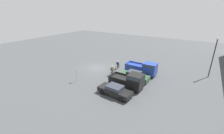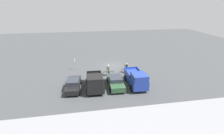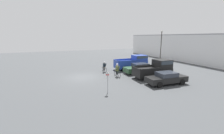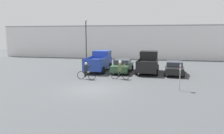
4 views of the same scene
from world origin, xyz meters
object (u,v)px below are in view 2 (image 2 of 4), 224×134
at_px(pickup_truck_1, 95,82).
at_px(sedan_0, 115,82).
at_px(cyclist_1, 127,68).
at_px(pickup_truck_0, 136,78).
at_px(cyclist_0, 108,70).
at_px(fire_lane_sign, 75,63).
at_px(sedan_1, 73,84).

bearing_deg(pickup_truck_1, sedan_0, -169.92).
bearing_deg(cyclist_1, pickup_truck_0, 90.47).
bearing_deg(cyclist_0, cyclist_1, -167.52).
height_order(pickup_truck_0, pickup_truck_1, pickup_truck_1).
bearing_deg(cyclist_0, fire_lane_sign, -33.56).
bearing_deg(fire_lane_sign, sedan_1, 88.88).
height_order(sedan_1, cyclist_0, cyclist_0).
xyz_separation_m(pickup_truck_0, fire_lane_sign, (8.25, -7.74, 0.09)).
relative_size(sedan_1, cyclist_0, 2.65).
distance_m(pickup_truck_0, cyclist_0, 5.40).
height_order(pickup_truck_1, cyclist_1, pickup_truck_1).
xyz_separation_m(pickup_truck_0, sedan_1, (8.39, -0.69, -0.47)).
bearing_deg(fire_lane_sign, sedan_0, 126.81).
height_order(pickup_truck_0, cyclist_1, pickup_truck_0).
relative_size(pickup_truck_0, sedan_1, 1.12).
bearing_deg(cyclist_1, cyclist_0, 12.48).
relative_size(sedan_0, fire_lane_sign, 2.33).
height_order(pickup_truck_0, sedan_1, pickup_truck_0).
relative_size(pickup_truck_1, fire_lane_sign, 2.41).
bearing_deg(pickup_truck_0, pickup_truck_1, 0.60).
height_order(cyclist_0, cyclist_1, cyclist_0).
distance_m(cyclist_0, cyclist_1, 3.21).
distance_m(sedan_0, cyclist_0, 3.95).
relative_size(sedan_1, cyclist_1, 2.63).
height_order(sedan_0, cyclist_0, cyclist_0).
relative_size(pickup_truck_0, sedan_0, 1.10).
bearing_deg(sedan_1, cyclist_1, -152.40).
bearing_deg(cyclist_0, sedan_0, 95.49).
bearing_deg(sedan_1, fire_lane_sign, -91.12).
bearing_deg(cyclist_0, pickup_truck_0, 125.97).
xyz_separation_m(cyclist_0, cyclist_1, (-3.13, -0.69, -0.14)).
bearing_deg(sedan_1, pickup_truck_1, 164.88).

